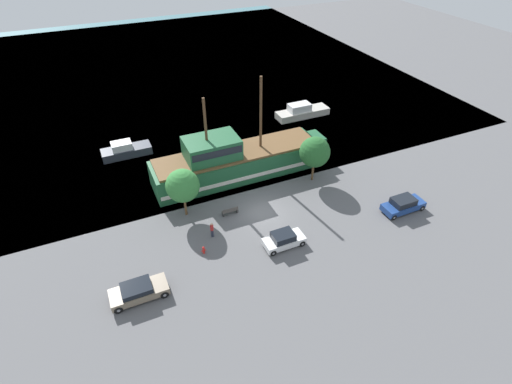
{
  "coord_description": "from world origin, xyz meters",
  "views": [
    {
      "loc": [
        -13.32,
        -28.09,
        25.98
      ],
      "look_at": [
        0.13,
        2.0,
        1.2
      ],
      "focal_mm": 28.0,
      "sensor_mm": 36.0,
      "label": 1
    }
  ],
  "objects_px": {
    "pirate_ship": "(235,160)",
    "fire_hydrant": "(204,250)",
    "bench_promenade_east": "(230,211)",
    "moored_boat_outer": "(302,112)",
    "pedestrian_walking_near": "(212,230)",
    "parked_car_curb_front": "(284,240)",
    "parked_car_curb_mid": "(403,205)",
    "parked_car_curb_rear": "(139,291)",
    "moored_boat_dockside": "(126,150)"
  },
  "relations": [
    {
      "from": "parked_car_curb_mid",
      "to": "fire_hydrant",
      "type": "height_order",
      "value": "parked_car_curb_mid"
    },
    {
      "from": "pirate_ship",
      "to": "parked_car_curb_mid",
      "type": "distance_m",
      "value": 18.46
    },
    {
      "from": "parked_car_curb_mid",
      "to": "parked_car_curb_rear",
      "type": "bearing_deg",
      "value": -179.92
    },
    {
      "from": "moored_boat_outer",
      "to": "parked_car_curb_rear",
      "type": "height_order",
      "value": "moored_boat_outer"
    },
    {
      "from": "moored_boat_outer",
      "to": "pedestrian_walking_near",
      "type": "xyz_separation_m",
      "value": [
        -20.08,
        -18.68,
        0.08
      ]
    },
    {
      "from": "parked_car_curb_front",
      "to": "pirate_ship",
      "type": "bearing_deg",
      "value": 89.03
    },
    {
      "from": "parked_car_curb_rear",
      "to": "pedestrian_walking_near",
      "type": "height_order",
      "value": "pedestrian_walking_near"
    },
    {
      "from": "bench_promenade_east",
      "to": "parked_car_curb_mid",
      "type": "bearing_deg",
      "value": -22.05
    },
    {
      "from": "parked_car_curb_rear",
      "to": "pedestrian_walking_near",
      "type": "bearing_deg",
      "value": 29.3
    },
    {
      "from": "pirate_ship",
      "to": "moored_boat_dockside",
      "type": "relative_size",
      "value": 3.47
    },
    {
      "from": "bench_promenade_east",
      "to": "moored_boat_dockside",
      "type": "bearing_deg",
      "value": 115.65
    },
    {
      "from": "bench_promenade_east",
      "to": "pedestrian_walking_near",
      "type": "xyz_separation_m",
      "value": [
        -2.69,
        -2.31,
        0.38
      ]
    },
    {
      "from": "parked_car_curb_rear",
      "to": "fire_hydrant",
      "type": "xyz_separation_m",
      "value": [
        6.21,
        2.52,
        -0.27
      ]
    },
    {
      "from": "pirate_ship",
      "to": "fire_hydrant",
      "type": "bearing_deg",
      "value": -124.62
    },
    {
      "from": "moored_boat_outer",
      "to": "parked_car_curb_rear",
      "type": "bearing_deg",
      "value": -140.35
    },
    {
      "from": "moored_boat_outer",
      "to": "pedestrian_walking_near",
      "type": "relative_size",
      "value": 4.86
    },
    {
      "from": "fire_hydrant",
      "to": "parked_car_curb_mid",
      "type": "bearing_deg",
      "value": -6.98
    },
    {
      "from": "bench_promenade_east",
      "to": "pedestrian_walking_near",
      "type": "bearing_deg",
      "value": -139.24
    },
    {
      "from": "moored_boat_outer",
      "to": "bench_promenade_east",
      "type": "bearing_deg",
      "value": -136.74
    },
    {
      "from": "parked_car_curb_front",
      "to": "parked_car_curb_rear",
      "type": "xyz_separation_m",
      "value": [
        -13.21,
        -0.49,
        -0.03
      ]
    },
    {
      "from": "pirate_ship",
      "to": "fire_hydrant",
      "type": "xyz_separation_m",
      "value": [
        -7.21,
        -10.44,
        -1.53
      ]
    },
    {
      "from": "parked_car_curb_mid",
      "to": "parked_car_curb_rear",
      "type": "distance_m",
      "value": 26.55
    },
    {
      "from": "moored_boat_dockside",
      "to": "parked_car_curb_rear",
      "type": "height_order",
      "value": "moored_boat_dockside"
    },
    {
      "from": "pirate_ship",
      "to": "bench_promenade_east",
      "type": "xyz_separation_m",
      "value": [
        -3.09,
        -6.36,
        -1.51
      ]
    },
    {
      "from": "fire_hydrant",
      "to": "bench_promenade_east",
      "type": "xyz_separation_m",
      "value": [
        4.12,
        4.08,
        0.02
      ]
    },
    {
      "from": "moored_boat_dockside",
      "to": "pedestrian_walking_near",
      "type": "bearing_deg",
      "value": -74.85
    },
    {
      "from": "moored_boat_dockside",
      "to": "fire_hydrant",
      "type": "distance_m",
      "value": 20.21
    },
    {
      "from": "fire_hydrant",
      "to": "bench_promenade_east",
      "type": "relative_size",
      "value": 0.46
    },
    {
      "from": "pirate_ship",
      "to": "parked_car_curb_rear",
      "type": "distance_m",
      "value": 18.7
    },
    {
      "from": "parked_car_curb_mid",
      "to": "fire_hydrant",
      "type": "bearing_deg",
      "value": 173.02
    },
    {
      "from": "fire_hydrant",
      "to": "moored_boat_dockside",
      "type": "bearing_deg",
      "value": 99.92
    },
    {
      "from": "parked_car_curb_mid",
      "to": "bench_promenade_east",
      "type": "height_order",
      "value": "parked_car_curb_mid"
    },
    {
      "from": "fire_hydrant",
      "to": "bench_promenade_east",
      "type": "bearing_deg",
      "value": 44.76
    },
    {
      "from": "parked_car_curb_rear",
      "to": "fire_hydrant",
      "type": "height_order",
      "value": "parked_car_curb_rear"
    },
    {
      "from": "parked_car_curb_mid",
      "to": "fire_hydrant",
      "type": "relative_size",
      "value": 5.81
    },
    {
      "from": "parked_car_curb_rear",
      "to": "pedestrian_walking_near",
      "type": "xyz_separation_m",
      "value": [
        7.64,
        4.29,
        0.14
      ]
    },
    {
      "from": "parked_car_curb_front",
      "to": "parked_car_curb_rear",
      "type": "distance_m",
      "value": 13.22
    },
    {
      "from": "moored_boat_outer",
      "to": "parked_car_curb_mid",
      "type": "height_order",
      "value": "moored_boat_outer"
    },
    {
      "from": "parked_car_curb_mid",
      "to": "bench_promenade_east",
      "type": "bearing_deg",
      "value": 157.95
    },
    {
      "from": "pirate_ship",
      "to": "bench_promenade_east",
      "type": "bearing_deg",
      "value": -115.92
    },
    {
      "from": "parked_car_curb_front",
      "to": "parked_car_curb_mid",
      "type": "bearing_deg",
      "value": -1.96
    },
    {
      "from": "moored_boat_outer",
      "to": "parked_car_curb_front",
      "type": "xyz_separation_m",
      "value": [
        -14.51,
        -22.48,
        -0.03
      ]
    },
    {
      "from": "moored_boat_dockside",
      "to": "bench_promenade_east",
      "type": "xyz_separation_m",
      "value": [
        7.6,
        -15.82,
        -0.27
      ]
    },
    {
      "from": "fire_hydrant",
      "to": "bench_promenade_east",
      "type": "distance_m",
      "value": 5.8
    },
    {
      "from": "moored_boat_dockside",
      "to": "bench_promenade_east",
      "type": "height_order",
      "value": "moored_boat_dockside"
    },
    {
      "from": "fire_hydrant",
      "to": "pedestrian_walking_near",
      "type": "height_order",
      "value": "pedestrian_walking_near"
    },
    {
      "from": "pirate_ship",
      "to": "parked_car_curb_rear",
      "type": "xyz_separation_m",
      "value": [
        -13.42,
        -12.96,
        -1.26
      ]
    },
    {
      "from": "moored_boat_outer",
      "to": "bench_promenade_east",
      "type": "xyz_separation_m",
      "value": [
        -17.39,
        -16.37,
        -0.3
      ]
    },
    {
      "from": "parked_car_curb_rear",
      "to": "pedestrian_walking_near",
      "type": "distance_m",
      "value": 8.77
    },
    {
      "from": "pirate_ship",
      "to": "moored_boat_dockside",
      "type": "distance_m",
      "value": 14.33
    }
  ]
}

